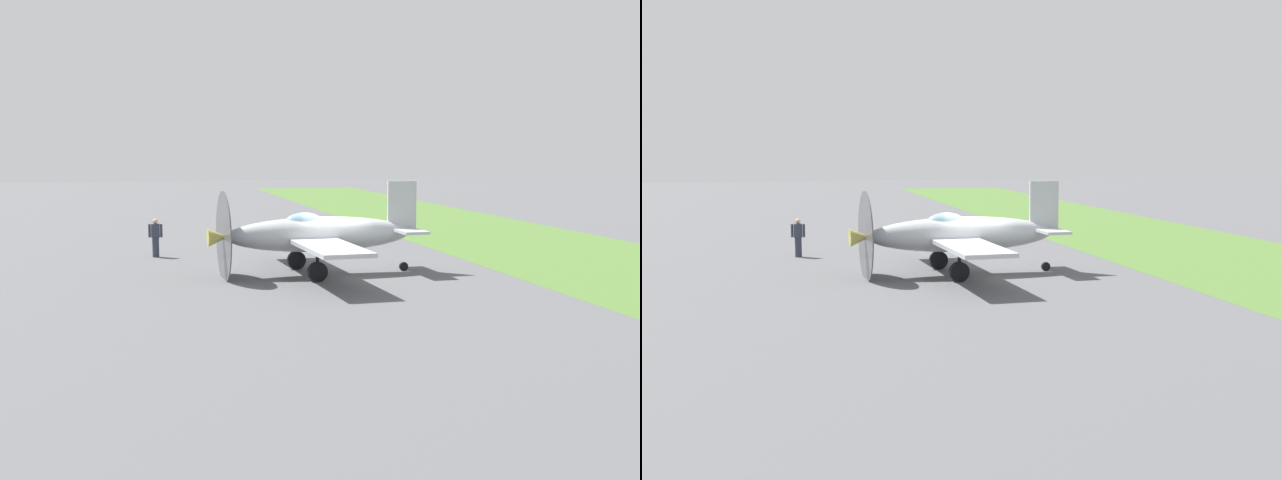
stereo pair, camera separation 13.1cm
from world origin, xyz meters
TOP-DOWN VIEW (x-y plane):
  - ground_plane at (0.00, 0.00)m, footprint 160.00×160.00m
  - grass_verge at (0.00, -12.06)m, footprint 120.00×11.00m
  - airplane_lead at (0.13, 0.69)m, footprint 10.54×8.36m
  - ground_crew_chief at (6.65, 6.55)m, footprint 0.38×0.63m

SIDE VIEW (x-z plane):
  - ground_plane at x=0.00m, z-range 0.00..0.00m
  - grass_verge at x=0.00m, z-range 0.00..0.01m
  - ground_crew_chief at x=6.65m, z-range 0.05..1.78m
  - airplane_lead at x=0.13m, z-range -0.31..3.46m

